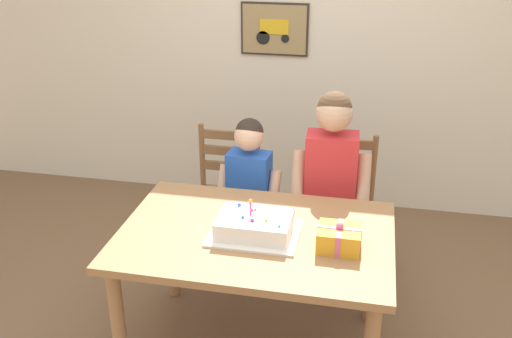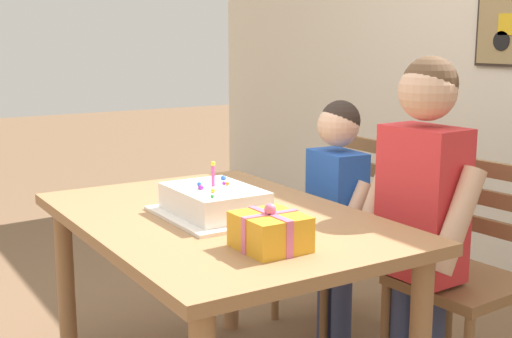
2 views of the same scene
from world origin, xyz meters
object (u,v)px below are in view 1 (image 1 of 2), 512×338
gift_box_red_large (339,238)px  chair_right (341,209)px  child_older (331,175)px  dining_table (256,249)px  child_younger (249,186)px  chair_left (225,197)px  birthday_cake (255,226)px

gift_box_red_large → chair_right: (-0.03, 0.91, -0.32)m
gift_box_red_large → child_older: size_ratio=0.16×
dining_table → child_younger: bearing=105.1°
chair_left → chair_right: (0.77, -0.00, 0.00)m
child_older → chair_right: bearing=70.3°
chair_left → child_younger: size_ratio=0.84×
child_younger → birthday_cake: bearing=-75.4°
birthday_cake → child_younger: child_younger is taller
chair_left → dining_table: bearing=-65.6°
dining_table → child_younger: (-0.18, 0.66, 0.03)m
dining_table → chair_right: (0.38, 0.85, -0.17)m
chair_right → dining_table: bearing=-114.2°
birthday_cake → chair_left: bearing=113.9°
birthday_cake → child_older: (0.31, 0.68, -0.00)m
dining_table → gift_box_red_large: gift_box_red_large is taller
birthday_cake → child_younger: 0.72m
dining_table → chair_right: bearing=65.8°
birthday_cake → chair_right: birthday_cake is taller
chair_right → chair_left: bearing=180.0°
dining_table → chair_right: 0.95m
chair_left → child_younger: bearing=-42.3°
dining_table → chair_left: size_ratio=1.48×
dining_table → chair_right: chair_right is taller
chair_left → child_younger: 0.34m
chair_left → chair_right: size_ratio=1.00×
child_older → child_younger: (-0.49, 0.00, -0.12)m
chair_left → birthday_cake: bearing=-66.1°
chair_right → child_older: (-0.07, -0.19, 0.31)m
gift_box_red_large → child_older: (-0.10, 0.72, -0.01)m
gift_box_red_large → dining_table: bearing=171.6°
gift_box_red_large → child_younger: (-0.59, 0.72, -0.12)m
chair_left → child_younger: (0.21, -0.19, 0.20)m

